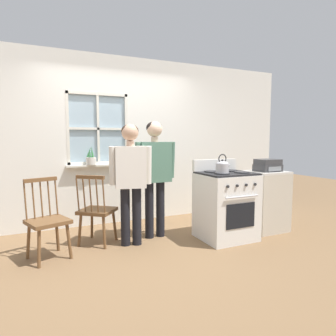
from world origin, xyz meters
TOP-DOWN VIEW (x-y plane):
  - ground_plane at (0.00, 0.00)m, footprint 16.00×16.00m
  - wall_back at (0.01, 1.40)m, footprint 6.40×0.16m
  - chair_by_window at (-0.55, 0.48)m, footprint 0.58×0.57m
  - chair_near_wall at (-1.17, 0.23)m, footprint 0.53×0.52m
  - person_elderly_left at (-0.15, 0.25)m, footprint 0.55×0.29m
  - person_teen_center at (0.25, 0.42)m, footprint 0.59×0.23m
  - stove at (1.12, -0.04)m, footprint 0.72×0.68m
  - kettle at (0.96, -0.17)m, footprint 0.21×0.17m
  - potted_plant at (-0.46, 1.31)m, footprint 0.16×0.16m
  - side_counter at (1.89, 0.02)m, footprint 0.55×0.50m
  - stereo at (1.89, -0.00)m, footprint 0.34×0.29m

SIDE VIEW (x-z plane):
  - ground_plane at x=0.00m, z-range 0.00..0.00m
  - chair_by_window at x=-0.55m, z-range -0.03..0.90m
  - chair_near_wall at x=-1.17m, z-range -0.03..0.90m
  - side_counter at x=1.89m, z-range 0.00..0.90m
  - stove at x=1.12m, z-range -0.07..1.02m
  - person_elderly_left at x=-0.15m, z-range 0.18..1.74m
  - stereo at x=1.89m, z-range 0.90..1.08m
  - person_teen_center at x=0.25m, z-range 0.19..1.80m
  - kettle at x=0.96m, z-range 0.90..1.15m
  - potted_plant at x=-0.46m, z-range 0.92..1.21m
  - wall_back at x=0.01m, z-range -0.01..2.69m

